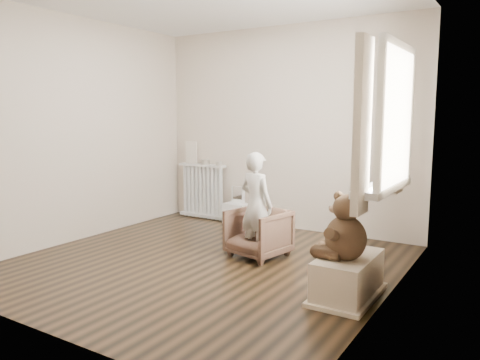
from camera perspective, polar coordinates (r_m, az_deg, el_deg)
The scene contains 19 objects.
floor at distance 4.79m, azimuth -4.44°, elevation -10.04°, with size 3.60×3.60×0.01m, color black.
back_wall at distance 6.10m, azimuth 5.54°, elevation 6.27°, with size 3.60×0.02×2.60m, color beige.
front_wall at distance 3.29m, azimuth -23.64°, elevation 4.20°, with size 3.60×0.02×2.60m, color beige.
left_wall at distance 5.81m, azimuth -19.14°, elevation 5.78°, with size 0.02×3.60×2.60m, color beige.
right_wall at distance 3.78m, azimuth 18.03°, elevation 4.88°, with size 0.02×3.60×2.60m, color beige.
window at distance 4.07m, azimuth 18.60°, elevation 7.17°, with size 0.03×0.90×1.10m, color white.
window_sill at distance 4.14m, azimuth 17.03°, elevation -0.83°, with size 0.22×1.10×0.06m, color silver.
curtain_left at distance 3.55m, azimuth 14.67°, elevation 6.30°, with size 0.06×0.26×1.30m, color beige.
curtain_right at distance 4.65m, azimuth 18.88°, elevation 6.47°, with size 0.06×0.26×1.30m, color beige.
radiator at distance 6.73m, azimuth -4.58°, elevation -1.35°, with size 0.74×0.14×0.78m, color silver.
paper_doll at distance 6.78m, azimuth -5.95°, elevation 3.36°, with size 0.19×0.02×0.32m, color beige.
tin_a at distance 6.64m, azimuth -4.20°, elevation 2.20°, with size 0.11×0.11×0.07m, color #A59E8C.
tin_b at distance 6.51m, azimuth -2.60°, elevation 2.02°, with size 0.09×0.09×0.05m, color #A59E8C.
toy_vanity at distance 6.40m, azimuth -0.44°, elevation -2.86°, with size 0.32×0.23×0.50m, color silver.
armchair at distance 4.91m, azimuth 2.26°, elevation -6.47°, with size 0.54×0.55×0.50m, color #4F3526.
child at distance 4.80m, azimuth 1.98°, elevation -3.02°, with size 0.40×0.26×1.08m, color beige.
toy_bench at distance 3.97m, azimuth 13.03°, elevation -11.00°, with size 0.39×0.73×0.35m, color beige.
teddy_bear at distance 3.77m, azimuth 12.82°, elevation -4.62°, with size 0.43×0.33×0.53m, color #312114, non-canonical shape.
plush_cat at distance 4.42m, azimuth 17.99°, elevation 1.37°, with size 0.16×0.25×0.21m, color #6B625B, non-canonical shape.
Camera 1 is at (2.70, -3.66, 1.48)m, focal length 35.00 mm.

